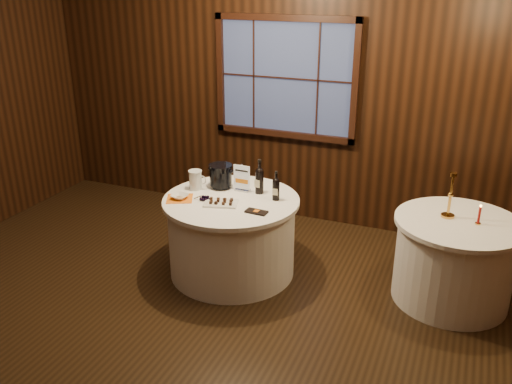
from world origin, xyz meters
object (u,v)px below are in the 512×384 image
at_px(ice_bucket, 221,176).
at_px(red_candle, 479,216).
at_px(side_table, 454,260).
at_px(sign_stand, 242,182).
at_px(brass_candlestick, 450,201).
at_px(cracker_bowl, 180,197).
at_px(chocolate_plate, 221,202).
at_px(grape_bunch, 205,199).
at_px(glass_pitcher, 196,180).
at_px(port_bottle_right, 276,188).
at_px(chocolate_box, 256,212).
at_px(main_table, 232,235).
at_px(port_bottle_left, 259,179).

relative_size(ice_bucket, red_candle, 1.32).
xyz_separation_m(side_table, ice_bucket, (-2.21, -0.08, 0.51)).
distance_m(sign_stand, red_candle, 2.13).
distance_m(brass_candlestick, red_candle, 0.26).
bearing_deg(ice_bucket, brass_candlestick, 3.40).
bearing_deg(ice_bucket, red_candle, 1.61).
height_order(ice_bucket, cracker_bowl, ice_bucket).
height_order(side_table, cracker_bowl, cracker_bowl).
relative_size(ice_bucket, chocolate_plate, 0.68).
relative_size(side_table, red_candle, 6.09).
xyz_separation_m(grape_bunch, red_candle, (2.35, 0.42, 0.05)).
relative_size(side_table, glass_pitcher, 5.68).
height_order(grape_bunch, brass_candlestick, brass_candlestick).
bearing_deg(chocolate_plate, sign_stand, 82.72).
bearing_deg(cracker_bowl, sign_stand, 41.46).
height_order(port_bottle_right, red_candle, port_bottle_right).
distance_m(port_bottle_right, grape_bunch, 0.66).
distance_m(side_table, chocolate_plate, 2.12).
bearing_deg(glass_pitcher, chocolate_box, -33.22).
height_order(side_table, chocolate_plate, chocolate_plate).
bearing_deg(grape_bunch, chocolate_box, -7.21).
bearing_deg(glass_pitcher, chocolate_plate, -44.07).
bearing_deg(chocolate_box, ice_bucket, 145.95).
relative_size(chocolate_box, cracker_bowl, 1.26).
height_order(side_table, sign_stand, sign_stand).
distance_m(cracker_bowl, brass_candlestick, 2.40).
xyz_separation_m(side_table, chocolate_box, (-1.66, -0.50, 0.39)).
height_order(brass_candlestick, red_candle, brass_candlestick).
xyz_separation_m(grape_bunch, glass_pitcher, (-0.21, 0.22, 0.08)).
xyz_separation_m(main_table, brass_candlestick, (1.90, 0.35, 0.53)).
height_order(chocolate_box, red_candle, red_candle).
relative_size(side_table, cracker_bowl, 7.05).
bearing_deg(red_candle, chocolate_box, -164.84).
bearing_deg(sign_stand, main_table, -92.69).
distance_m(port_bottle_left, cracker_bowl, 0.77).
bearing_deg(chocolate_box, port_bottle_right, 84.22).
distance_m(port_bottle_left, chocolate_plate, 0.46).
height_order(port_bottle_right, ice_bucket, port_bottle_right).
bearing_deg(sign_stand, ice_bucket, -178.74).
bearing_deg(cracker_bowl, glass_pitcher, 84.97).
bearing_deg(sign_stand, port_bottle_left, 5.16).
xyz_separation_m(port_bottle_right, brass_candlestick, (1.50, 0.21, 0.02)).
relative_size(main_table, chocolate_plate, 3.72).
distance_m(sign_stand, chocolate_box, 0.54).
relative_size(sign_stand, port_bottle_right, 0.96).
bearing_deg(sign_stand, brass_candlestick, 5.14).
bearing_deg(sign_stand, grape_bunch, -120.43).
distance_m(main_table, glass_pitcher, 0.64).
xyz_separation_m(port_bottle_left, grape_bunch, (-0.39, -0.37, -0.12)).
bearing_deg(grape_bunch, chocolate_plate, -5.78).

